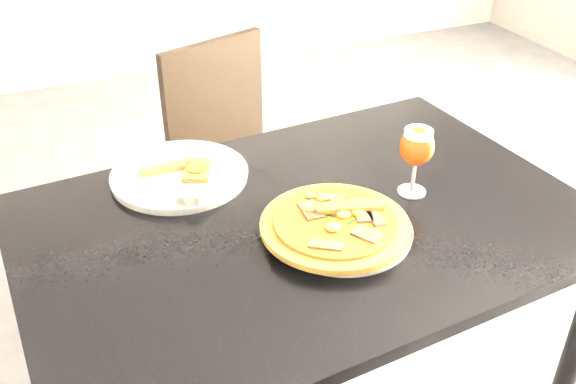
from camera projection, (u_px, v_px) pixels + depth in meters
name	position (u px, v px, depth m)	size (l,w,h in m)	color
dining_table	(307.00, 250.00, 1.42)	(1.26, 0.89, 0.75)	black
chair_far	(239.00, 163.00, 2.12)	(0.51, 0.51, 0.86)	black
plate_main	(342.00, 230.00, 1.32)	(0.29, 0.29, 0.02)	silver
pizza	(336.00, 224.00, 1.31)	(0.31, 0.31, 0.03)	olive
plate_second	(180.00, 175.00, 1.51)	(0.32, 0.32, 0.02)	silver
crust_scraps	(187.00, 169.00, 1.50)	(0.17, 0.11, 0.01)	olive
loose_crust	(288.00, 214.00, 1.37)	(0.12, 0.03, 0.01)	olive
sauce_cup	(196.00, 198.00, 1.40)	(0.06, 0.06, 0.04)	beige
beer_glass	(417.00, 147.00, 1.40)	(0.08, 0.08, 0.16)	#B9BCC2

